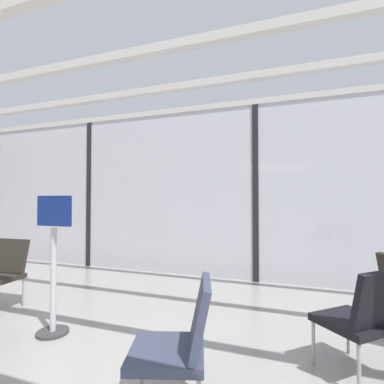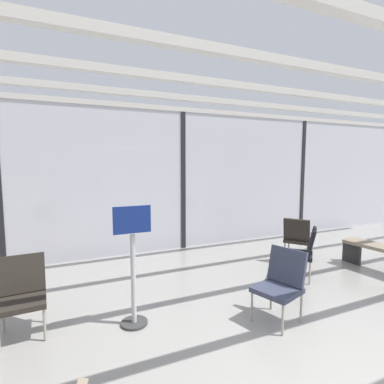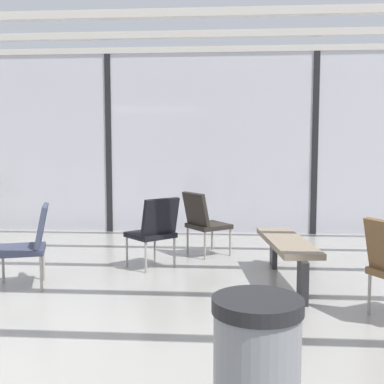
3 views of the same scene
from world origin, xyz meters
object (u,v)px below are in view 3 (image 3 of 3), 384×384
at_px(parked_airplane, 199,136).
at_px(lounge_chair_5, 203,220).
at_px(lounge_chair_1, 30,241).
at_px(waiting_bench, 287,249).
at_px(lounge_chair_6, 154,228).

bearing_deg(parked_airplane, lounge_chair_5, -86.27).
relative_size(parked_airplane, lounge_chair_1, 12.85).
height_order(parked_airplane, lounge_chair_5, parked_airplane).
xyz_separation_m(parked_airplane, waiting_bench, (1.48, -8.95, -1.45)).
height_order(lounge_chair_5, waiting_bench, lounge_chair_5).
relative_size(lounge_chair_1, waiting_bench, 0.51).
bearing_deg(lounge_chair_1, waiting_bench, 79.96).
relative_size(parked_airplane, waiting_bench, 6.61).
distance_m(lounge_chair_1, lounge_chair_5, 2.36).
distance_m(parked_airplane, lounge_chair_6, 8.59).
distance_m(parked_airplane, waiting_bench, 9.19).
height_order(lounge_chair_6, waiting_bench, lounge_chair_6).
bearing_deg(lounge_chair_6, waiting_bench, 119.79).
xyz_separation_m(parked_airplane, lounge_chair_6, (-0.05, -8.49, -1.32)).
bearing_deg(waiting_bench, lounge_chair_6, 66.96).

